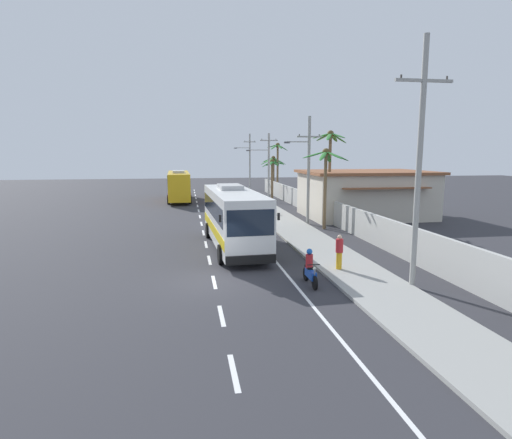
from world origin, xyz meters
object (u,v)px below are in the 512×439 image
at_px(pedestrian_midwalk, 265,204).
at_px(palm_second, 277,158).
at_px(motorcycle_trailing, 247,215).
at_px(palm_nearest, 272,171).
at_px(palm_third, 325,167).
at_px(utility_pole_mid, 308,168).
at_px(utility_pole_nearest, 419,161).
at_px(pedestrian_near_kerb, 339,251).
at_px(roadside_building, 365,194).
at_px(utility_pole_distant, 249,160).
at_px(coach_bus_foreground, 233,216).
at_px(palm_fourth, 330,154).
at_px(coach_bus_far_lane, 179,185).
at_px(palm_farthest, 273,167).
at_px(motorcycle_beside_bus, 310,270).
at_px(utility_pole_far, 268,165).

relative_size(pedestrian_midwalk, palm_second, 0.23).
distance_m(motorcycle_trailing, palm_nearest, 18.46).
bearing_deg(palm_third, palm_second, 86.11).
height_order(motorcycle_trailing, palm_nearest, palm_nearest).
distance_m(motorcycle_trailing, utility_pole_mid, 6.33).
distance_m(motorcycle_trailing, pedestrian_midwalk, 5.09).
bearing_deg(utility_pole_mid, palm_second, 84.01).
bearing_deg(utility_pole_nearest, pedestrian_near_kerb, 128.96).
xyz_separation_m(pedestrian_near_kerb, roadside_building, (8.66, 16.83, 1.07)).
bearing_deg(utility_pole_distant, utility_pole_nearest, -90.25).
height_order(utility_pole_mid, palm_third, utility_pole_mid).
bearing_deg(pedestrian_near_kerb, coach_bus_foreground, -148.57).
relative_size(palm_fourth, roadside_building, 0.68).
xyz_separation_m(coach_bus_far_lane, roadside_building, (16.89, -15.97, 0.17)).
bearing_deg(palm_farthest, motorcycle_beside_bus, -99.38).
xyz_separation_m(coach_bus_far_lane, utility_pole_far, (10.51, -2.54, 2.42)).
xyz_separation_m(pedestrian_near_kerb, utility_pole_distant, (2.50, 46.81, 3.62)).
relative_size(utility_pole_nearest, roadside_building, 0.93).
bearing_deg(utility_pole_mid, palm_third, -74.68).
bearing_deg(roadside_building, palm_third, -135.74).
distance_m(palm_farthest, roadside_building, 22.51).
relative_size(pedestrian_near_kerb, pedestrian_midwalk, 1.06).
height_order(palm_third, palm_farthest, palm_third).
distance_m(motorcycle_beside_bus, palm_third, 14.55).
distance_m(motorcycle_beside_bus, utility_pole_far, 32.49).
relative_size(palm_second, palm_farthest, 1.32).
relative_size(motorcycle_beside_bus, roadside_building, 0.18).
xyz_separation_m(pedestrian_near_kerb, pedestrian_midwalk, (0.02, 19.83, -0.05)).
xyz_separation_m(coach_bus_foreground, utility_pole_mid, (6.83, 7.47, 2.63)).
xyz_separation_m(coach_bus_far_lane, pedestrian_midwalk, (8.25, -12.97, -0.96)).
distance_m(motorcycle_trailing, palm_third, 7.82).
distance_m(utility_pole_distant, roadside_building, 30.71).
distance_m(utility_pole_nearest, roadside_building, 20.93).
distance_m(utility_pole_mid, palm_second, 22.36).
height_order(coach_bus_far_lane, motorcycle_beside_bus, coach_bus_far_lane).
height_order(palm_second, palm_farthest, palm_second).
bearing_deg(utility_pole_nearest, palm_nearest, 88.33).
relative_size(utility_pole_far, palm_farthest, 1.50).
height_order(motorcycle_beside_bus, pedestrian_near_kerb, pedestrian_near_kerb).
distance_m(coach_bus_foreground, motorcycle_beside_bus, 8.47).
distance_m(motorcycle_trailing, palm_second, 22.22).
height_order(motorcycle_beside_bus, palm_third, palm_third).
relative_size(utility_pole_nearest, utility_pole_mid, 1.21).
bearing_deg(utility_pole_distant, roadside_building, -78.38).
bearing_deg(palm_third, utility_pole_far, 92.20).
xyz_separation_m(utility_pole_far, utility_pole_distant, (0.22, 16.54, 0.30)).
bearing_deg(coach_bus_far_lane, palm_second, 13.71).
bearing_deg(utility_pole_far, pedestrian_near_kerb, -94.31).
xyz_separation_m(utility_pole_far, roadside_building, (6.38, -13.43, -2.25)).
xyz_separation_m(pedestrian_midwalk, palm_second, (4.67, 16.12, 4.08)).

